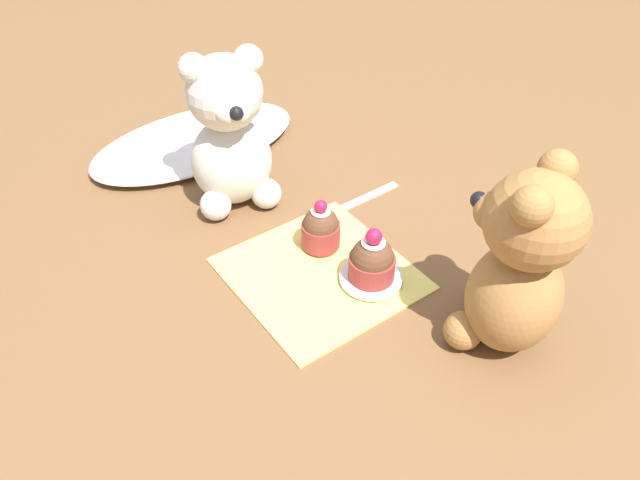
% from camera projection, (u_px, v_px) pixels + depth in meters
% --- Properties ---
extents(ground_plane, '(4.00, 4.00, 0.00)m').
position_uv_depth(ground_plane, '(320.00, 275.00, 0.77)').
color(ground_plane, brown).
extents(knitted_placemat, '(0.20, 0.21, 0.01)m').
position_uv_depth(knitted_placemat, '(320.00, 273.00, 0.76)').
color(knitted_placemat, '#E0D166').
rests_on(knitted_placemat, ground_plane).
extents(tulle_cloth, '(0.34, 0.18, 0.03)m').
position_uv_depth(tulle_cloth, '(195.00, 141.00, 0.98)').
color(tulle_cloth, silver).
rests_on(tulle_cloth, ground_plane).
extents(teddy_bear_cream, '(0.13, 0.12, 0.22)m').
position_uv_depth(teddy_bear_cream, '(229.00, 135.00, 0.81)').
color(teddy_bear_cream, silver).
rests_on(teddy_bear_cream, ground_plane).
extents(teddy_bear_tan, '(0.14, 0.13, 0.22)m').
position_uv_depth(teddy_bear_tan, '(519.00, 265.00, 0.62)').
color(teddy_bear_tan, '#A3703D').
rests_on(teddy_bear_tan, ground_plane).
extents(cupcake_near_cream_bear, '(0.05, 0.05, 0.07)m').
position_uv_depth(cupcake_near_cream_bear, '(321.00, 228.00, 0.78)').
color(cupcake_near_cream_bear, '#993333').
rests_on(cupcake_near_cream_bear, knitted_placemat).
extents(saucer_plate, '(0.08, 0.08, 0.01)m').
position_uv_depth(saucer_plate, '(371.00, 278.00, 0.75)').
color(saucer_plate, silver).
rests_on(saucer_plate, knitted_placemat).
extents(cupcake_near_tan_bear, '(0.06, 0.06, 0.07)m').
position_uv_depth(cupcake_near_tan_bear, '(372.00, 261.00, 0.73)').
color(cupcake_near_tan_bear, '#993333').
rests_on(cupcake_near_tan_bear, saucer_plate).
extents(teaspoon, '(0.12, 0.01, 0.01)m').
position_uv_depth(teaspoon, '(363.00, 198.00, 0.88)').
color(teaspoon, silver).
rests_on(teaspoon, ground_plane).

